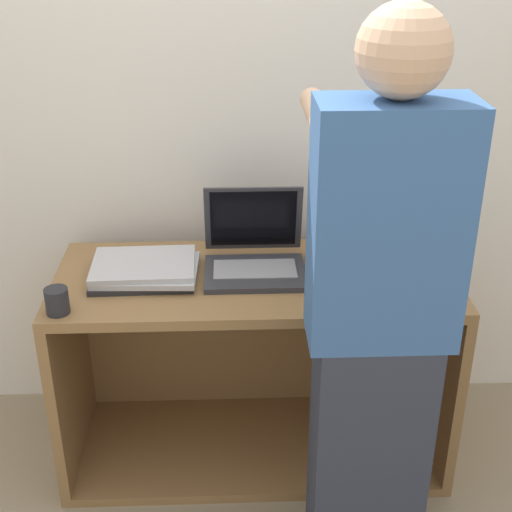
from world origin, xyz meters
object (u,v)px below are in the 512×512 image
object	(u,v)px
person	(379,324)
mug	(57,301)
laptop_stack_left	(144,270)
laptop_open	(254,255)
laptop_stack_right	(365,257)

from	to	relation	value
person	mug	world-z (taller)	person
laptop_stack_left	person	size ratio (longest dim) A/B	0.21
laptop_open	mug	distance (m)	0.69
laptop_stack_left	mug	size ratio (longest dim) A/B	4.35
laptop_stack_left	person	world-z (taller)	person
laptop_open	mug	world-z (taller)	laptop_open
laptop_open	laptop_stack_right	size ratio (longest dim) A/B	0.94
laptop_stack_left	person	distance (m)	0.88
mug	person	bearing A→B (deg)	-16.85
laptop_stack_left	mug	world-z (taller)	mug
laptop_stack_left	laptop_open	bearing A→B (deg)	7.37
laptop_stack_right	person	size ratio (longest dim) A/B	0.22
laptop_open	laptop_stack_left	world-z (taller)	laptop_open
laptop_stack_right	mug	world-z (taller)	laptop_stack_right
mug	laptop_stack_right	bearing A→B (deg)	12.67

